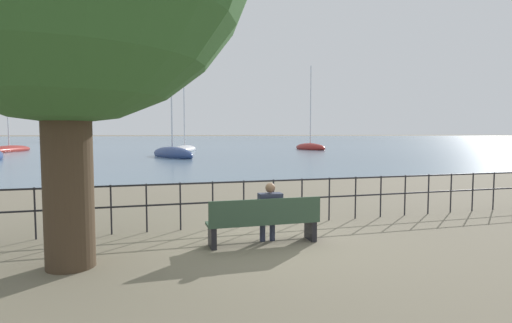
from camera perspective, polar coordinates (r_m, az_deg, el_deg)
The scene contains 10 objects.
ground_plane at distance 7.86m, azimuth 1.02°, elevation -11.61°, with size 1000.00×1000.00×0.00m, color #7A705B.
harbor_water at distance 166.67m, azimuth -15.12°, elevation 3.17°, with size 600.00×300.00×0.01m.
park_bench at distance 7.69m, azimuth 1.17°, elevation -8.54°, with size 2.18×0.45×0.90m.
seated_person_left at distance 7.77m, azimuth 1.97°, elevation -6.90°, with size 0.45×0.35×1.18m.
promenade_railing at distance 9.16m, azimuth -1.76°, elevation -4.93°, with size 15.79×0.04×1.05m.
sailboat_0 at distance 54.40m, azimuth -31.79°, elevation 1.47°, with size 3.70×9.02×9.58m.
sailboat_1 at distance 52.71m, azimuth 7.75°, elevation 2.04°, with size 3.13×6.21×11.21m.
sailboat_2 at distance 36.22m, azimuth -11.86°, elevation 1.12°, with size 4.21×7.37×11.47m.
sailboat_4 at distance 48.27m, azimuth -10.16°, elevation 1.73°, with size 4.65×8.95×8.68m.
harbor_lighthouse at distance 110.50m, azimuth -24.58°, elevation 7.72°, with size 4.85×4.85×21.31m.
Camera 1 is at (-2.20, -7.24, 2.12)m, focal length 28.00 mm.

